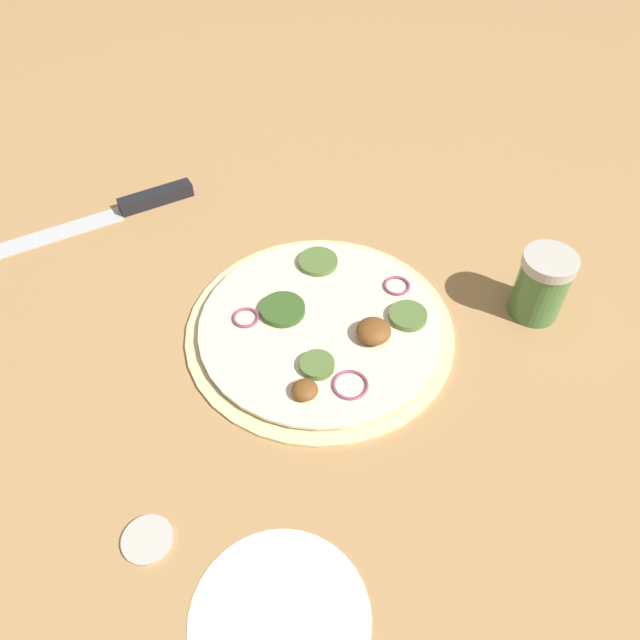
# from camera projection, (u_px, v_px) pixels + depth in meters

# --- Properties ---
(ground_plane) EXTENTS (3.00, 3.00, 0.00)m
(ground_plane) POSITION_uv_depth(u_px,v_px,m) (320.00, 331.00, 0.69)
(ground_plane) COLOR tan
(pizza) EXTENTS (0.29, 0.29, 0.03)m
(pizza) POSITION_uv_depth(u_px,v_px,m) (322.00, 327.00, 0.68)
(pizza) COLOR beige
(pizza) RESTS_ON ground_plane
(knife) EXTENTS (0.21, 0.24, 0.02)m
(knife) POSITION_uv_depth(u_px,v_px,m) (126.00, 208.00, 0.82)
(knife) COLOR silver
(knife) RESTS_ON ground_plane
(spice_jar) EXTENTS (0.06, 0.06, 0.08)m
(spice_jar) POSITION_uv_depth(u_px,v_px,m) (542.00, 285.00, 0.68)
(spice_jar) COLOR #4C7F42
(spice_jar) RESTS_ON ground_plane
(loose_cap) EXTENTS (0.04, 0.04, 0.01)m
(loose_cap) POSITION_uv_depth(u_px,v_px,m) (147.00, 539.00, 0.53)
(loose_cap) COLOR beige
(loose_cap) RESTS_ON ground_plane
(flour_patch) EXTENTS (0.14, 0.14, 0.00)m
(flour_patch) POSITION_uv_depth(u_px,v_px,m) (280.00, 618.00, 0.49)
(flour_patch) COLOR white
(flour_patch) RESTS_ON ground_plane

